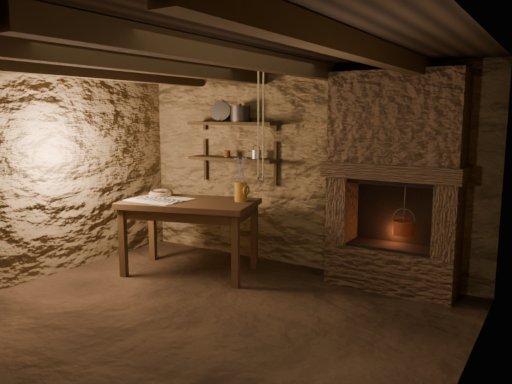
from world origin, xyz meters
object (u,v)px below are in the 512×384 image
Objects in this scene: red_pot at (404,227)px; wooden_bowl at (161,193)px; stoneware_jug at (241,182)px; iron_stockpot at (240,115)px; work_table at (190,234)px.

wooden_bowl is at bearing -168.09° from red_pot.
iron_stockpot is at bearing 119.23° from stoneware_jug.
iron_stockpot is at bearing 176.76° from red_pot.
stoneware_jug is 0.96× the size of red_pot.
stoneware_jug reaches higher than work_table.
work_table is at bearing -103.39° from iron_stockpot.
wooden_bowl is 2.89m from red_pot.
red_pot reaches higher than wooden_bowl.
wooden_bowl reaches higher than work_table.
stoneware_jug is at bearing 11.33° from wooden_bowl.
wooden_bowl is 0.55× the size of red_pot.
work_table is 3.14× the size of red_pot.
stoneware_jug is at bearing -167.74° from red_pot.
stoneware_jug is 1.73× the size of wooden_bowl.
work_table is 0.67m from wooden_bowl.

